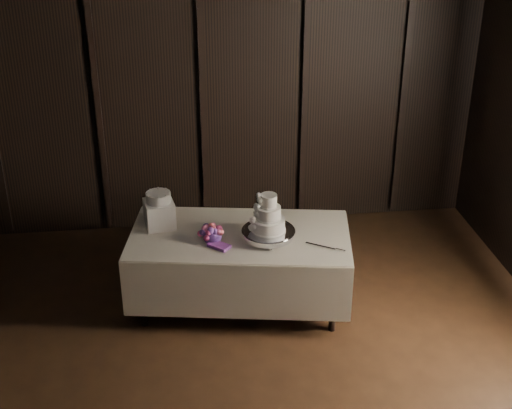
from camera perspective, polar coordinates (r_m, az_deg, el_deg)
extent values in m
cube|color=black|center=(3.92, -2.06, 13.70)|extent=(6.04, 7.04, 0.04)
cube|color=black|center=(7.71, -4.30, 8.51)|extent=(6.04, 0.04, 3.04)
cube|color=silver|center=(6.46, -1.32, -2.41)|extent=(2.13, 1.35, 0.01)
cube|color=white|center=(6.67, -1.29, -5.41)|extent=(1.95, 1.21, 0.71)
cylinder|color=silver|center=(6.35, 0.99, -2.44)|extent=(0.61, 0.61, 0.09)
cylinder|color=white|center=(6.30, 1.00, -1.61)|extent=(0.29, 0.29, 0.12)
cylinder|color=white|center=(6.25, 1.01, -0.67)|extent=(0.22, 0.22, 0.12)
cylinder|color=white|center=(6.20, 1.02, 0.30)|extent=(0.15, 0.15, 0.12)
cube|color=white|center=(6.60, -7.73, -0.75)|extent=(0.30, 0.30, 0.25)
cylinder|color=white|center=(6.52, -7.82, 0.58)|extent=(0.30, 0.30, 0.09)
cube|color=silver|center=(6.28, 5.18, -3.32)|extent=(0.32, 0.22, 0.01)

